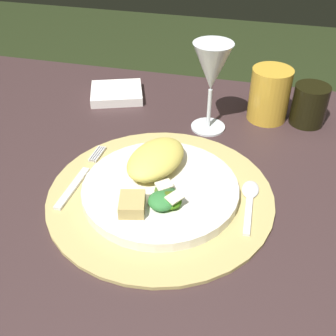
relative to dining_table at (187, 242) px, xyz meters
name	(u,v)px	position (x,y,z in m)	size (l,w,h in m)	color
dining_table	(187,242)	(0.00, 0.00, 0.00)	(1.21, 0.80, 0.70)	#372626
placemat	(160,195)	(-0.04, -0.04, 0.14)	(0.36, 0.36, 0.01)	tan
dinner_plate	(160,190)	(-0.04, -0.04, 0.15)	(0.25, 0.25, 0.02)	white
pasta_serving	(155,160)	(-0.06, 0.00, 0.18)	(0.12, 0.08, 0.04)	#D8C356
salad_greens	(165,199)	(-0.02, -0.08, 0.17)	(0.06, 0.07, 0.02)	#415A14
bread_piece	(132,204)	(-0.06, -0.10, 0.17)	(0.04, 0.04, 0.02)	tan
fork	(79,178)	(-0.18, -0.04, 0.15)	(0.02, 0.17, 0.00)	silver
spoon	(250,196)	(0.10, -0.02, 0.15)	(0.03, 0.12, 0.01)	silver
napkin	(117,93)	(-0.22, 0.26, 0.15)	(0.11, 0.10, 0.02)	white
wine_glass	(213,70)	(0.00, 0.18, 0.26)	(0.07, 0.07, 0.17)	silver
amber_tumbler	(269,95)	(0.11, 0.25, 0.19)	(0.08, 0.08, 0.11)	gold
dark_tumbler	(309,105)	(0.19, 0.25, 0.18)	(0.07, 0.07, 0.08)	black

